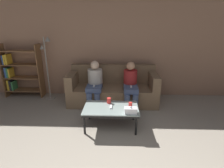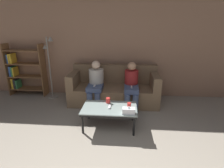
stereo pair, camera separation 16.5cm
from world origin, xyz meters
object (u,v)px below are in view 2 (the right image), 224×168
Objects in this scene: couch at (114,89)px; cup_near_right at (108,100)px; standing_lamp at (50,61)px; tissue_box at (129,111)px; cup_near_left at (129,105)px; seated_person_left_end at (96,82)px; coffee_table at (109,109)px; bookshelf at (22,71)px; game_remote at (109,107)px; seated_person_mid_left at (131,84)px.

couch is 20.25× the size of cup_near_right.
tissue_box is at bearing -37.43° from standing_lamp.
cup_near_left is at bearing -20.50° from cup_near_right.
tissue_box is 2.60m from standing_lamp.
seated_person_left_end is at bearing -16.07° from standing_lamp.
standing_lamp is (-1.66, 1.34, 0.62)m from coffee_table.
standing_lamp is (-1.67, 0.14, 0.66)m from couch.
cup_near_left is 0.06× the size of bookshelf.
standing_lamp is (-1.62, 1.15, 0.53)m from cup_near_right.
standing_lamp is at bearing 141.22° from game_remote.
seated_person_mid_left reaches higher than cup_near_left.
coffee_table is at bearing -90.23° from couch.
coffee_table is 9.55× the size of cup_near_right.
standing_lamp reaches higher than seated_person_mid_left.
coffee_table is (-0.00, -1.20, 0.03)m from couch.
couch is at bearing 89.77° from game_remote.
seated_person_left_end is at bearing -13.24° from bookshelf.
game_remote is 0.11× the size of bookshelf.
game_remote reaches higher than coffee_table.
seated_person_mid_left is at bearing -29.91° from couch.
coffee_table is 0.22m from cup_near_right.
couch is at bearing 107.41° from cup_near_left.
cup_near_right is 2.82m from bookshelf.
cup_near_left is 0.08× the size of seated_person_mid_left.
game_remote is at bearing -38.78° from standing_lamp.
seated_person_left_end reaches higher than seated_person_mid_left.
standing_lamp is at bearing 144.73° from cup_near_right.
couch is 1.20m from game_remote.
seated_person_mid_left is (0.06, 0.92, 0.12)m from cup_near_left.
cup_near_left is at bearing -32.61° from standing_lamp.
coffee_table is at bearing -77.22° from cup_near_right.
tissue_box is 1.47× the size of game_remote.
tissue_box is (0.40, -0.40, -0.00)m from cup_near_right.
seated_person_mid_left is (0.43, 0.95, 0.15)m from game_remote.
coffee_table is 0.63× the size of standing_lamp.
game_remote is (0.00, 0.00, 0.05)m from coffee_table.
game_remote is at bearing -90.23° from couch.
cup_near_right is 0.71× the size of game_remote.
cup_near_left is 0.82× the size of cup_near_right.
standing_lamp is at bearing 147.39° from cup_near_left.
coffee_table is 11.60× the size of cup_near_left.
cup_near_right is (-0.05, -1.01, 0.13)m from couch.
cup_near_right is at bearing 159.50° from cup_near_left.
seated_person_mid_left is (2.97, -0.52, -0.12)m from bookshelf.
game_remote is 2.21m from standing_lamp.
couch is at bearing 150.09° from seated_person_mid_left.
seated_person_left_end is (2.12, -0.50, -0.11)m from bookshelf.
cup_near_right reaches higher than game_remote.
standing_lamp is 1.36m from seated_person_left_end.
cup_near_right is at bearing -92.73° from couch.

